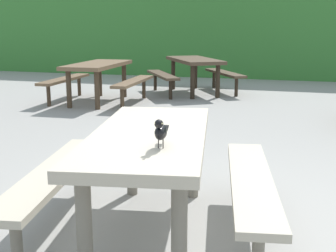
# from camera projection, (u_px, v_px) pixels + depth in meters

# --- Properties ---
(ground_plane) EXTENTS (60.00, 60.00, 0.00)m
(ground_plane) POSITION_uv_depth(u_px,v_px,m) (203.00, 236.00, 3.14)
(ground_plane) COLOR gray
(hedge_wall) EXTENTS (28.00, 1.85, 2.35)m
(hedge_wall) POSITION_uv_depth(u_px,v_px,m) (278.00, 34.00, 12.50)
(hedge_wall) COLOR #387A33
(hedge_wall) RESTS_ON ground
(picnic_table_foreground) EXTENTS (1.95, 1.97, 0.74)m
(picnic_table_foreground) POSITION_uv_depth(u_px,v_px,m) (150.00, 157.00, 3.10)
(picnic_table_foreground) COLOR #B2A893
(picnic_table_foreground) RESTS_ON ground
(bird_grackle) EXTENTS (0.09, 0.29, 0.18)m
(bird_grackle) POSITION_uv_depth(u_px,v_px,m) (161.00, 131.00, 2.62)
(bird_grackle) COLOR black
(bird_grackle) RESTS_ON picnic_table_foreground
(picnic_table_mid_right) EXTENTS (2.32, 2.33, 0.74)m
(picnic_table_mid_right) POSITION_uv_depth(u_px,v_px,m) (194.00, 67.00, 9.52)
(picnic_table_mid_right) COLOR #473828
(picnic_table_mid_right) RESTS_ON ground
(picnic_table_far_centre) EXTENTS (1.74, 1.83, 0.74)m
(picnic_table_far_centre) POSITION_uv_depth(u_px,v_px,m) (98.00, 73.00, 8.42)
(picnic_table_far_centre) COLOR brown
(picnic_table_far_centre) RESTS_ON ground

